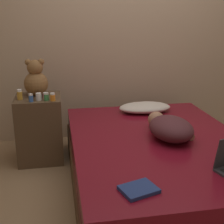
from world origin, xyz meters
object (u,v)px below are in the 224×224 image
(pillow, at_px, (145,107))
(bottle_orange, at_px, (53,97))
(bottle_green, at_px, (46,97))
(bottle_blue, at_px, (31,98))
(person_lying, at_px, (170,128))
(bottle_amber, at_px, (20,95))
(bottle_pink, at_px, (45,95))
(bottle_white, at_px, (39,97))
(teddy_bear, at_px, (36,80))
(book, at_px, (139,189))

(pillow, distance_m, bottle_orange, 1.01)
(pillow, xyz_separation_m, bottle_green, (-1.03, -0.17, 0.21))
(bottle_blue, bearing_deg, person_lying, -25.57)
(bottle_amber, bearing_deg, pillow, 4.11)
(bottle_pink, height_order, bottle_blue, bottle_blue)
(person_lying, bearing_deg, bottle_green, 143.60)
(bottle_white, bearing_deg, person_lying, -28.56)
(teddy_bear, xyz_separation_m, bottle_white, (0.03, -0.20, -0.13))
(bottle_orange, height_order, book, bottle_orange)
(person_lying, height_order, bottle_pink, bottle_pink)
(teddy_bear, bearing_deg, bottle_blue, -99.83)
(bottle_amber, xyz_separation_m, bottle_orange, (0.31, -0.10, -0.01))
(bottle_green, bearing_deg, bottle_amber, 163.90)
(pillow, relative_size, teddy_bear, 1.51)
(person_lying, distance_m, teddy_bear, 1.42)
(pillow, bearing_deg, bottle_pink, -175.58)
(person_lying, distance_m, book, 0.91)
(teddy_bear, bearing_deg, bottle_pink, -55.80)
(teddy_bear, height_order, bottle_orange, teddy_bear)
(teddy_bear, xyz_separation_m, bottle_green, (0.10, -0.21, -0.12))
(pillow, xyz_separation_m, bottle_pink, (-1.04, -0.08, 0.20))
(pillow, relative_size, bottle_blue, 7.28)
(bottle_orange, bearing_deg, teddy_bear, 123.38)
(teddy_bear, height_order, book, teddy_bear)
(teddy_bear, height_order, bottle_pink, teddy_bear)
(bottle_orange, relative_size, bottle_blue, 1.01)
(teddy_bear, distance_m, book, 1.75)
(bottle_orange, bearing_deg, bottle_pink, 122.44)
(bottle_blue, bearing_deg, book, -62.16)
(bottle_white, bearing_deg, bottle_amber, 161.82)
(bottle_green, distance_m, book, 1.49)
(bottle_blue, xyz_separation_m, book, (0.70, -1.33, -0.25))
(bottle_white, bearing_deg, bottle_blue, -150.48)
(bottle_orange, bearing_deg, bottle_green, 153.92)
(teddy_bear, distance_m, bottle_blue, 0.27)
(person_lying, bearing_deg, pillow, 83.56)
(bottle_green, height_order, bottle_orange, bottle_orange)
(bottle_pink, bearing_deg, bottle_white, -130.17)
(bottle_pink, height_order, book, bottle_pink)
(bottle_green, relative_size, book, 0.30)
(bottle_green, distance_m, bottle_white, 0.07)
(bottle_pink, xyz_separation_m, bottle_blue, (-0.13, -0.11, 0.01))
(bottle_blue, bearing_deg, bottle_green, 10.21)
(person_lying, distance_m, bottle_pink, 1.26)
(bottle_green, relative_size, bottle_blue, 0.98)
(bottle_amber, bearing_deg, bottle_green, -16.10)
(pillow, xyz_separation_m, bottle_white, (-1.10, -0.15, 0.21))
(bottle_pink, height_order, bottle_orange, bottle_orange)
(pillow, bearing_deg, person_lying, -89.68)
(bottle_white, height_order, bottle_blue, bottle_blue)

